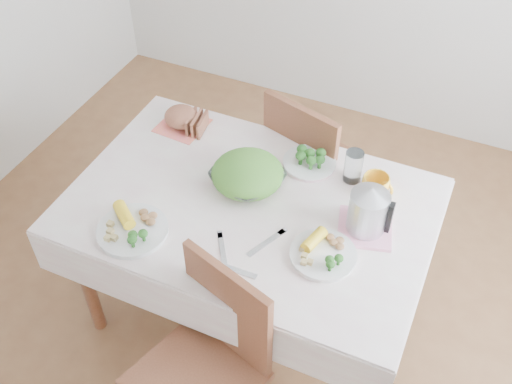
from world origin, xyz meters
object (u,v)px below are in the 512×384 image
at_px(chair_near, 195,378).
at_px(salad_bowl, 248,179).
at_px(yellow_mug, 375,185).
at_px(dinner_plate_right, 323,255).
at_px(chair_far, 320,168).
at_px(electric_kettle, 368,209).
at_px(dining_table, 250,262).
at_px(dinner_plate_left, 133,231).

height_order(chair_near, salad_bowl, chair_near).
distance_m(salad_bowl, yellow_mug, 0.54).
height_order(dinner_plate_right, yellow_mug, yellow_mug).
bearing_deg(chair_far, electric_kettle, 139.42).
bearing_deg(dining_table, salad_bowl, 118.95).
distance_m(salad_bowl, dinner_plate_right, 0.49).
relative_size(salad_bowl, electric_kettle, 1.34).
height_order(chair_near, dinner_plate_left, chair_near).
height_order(chair_far, dinner_plate_left, chair_far).
bearing_deg(dining_table, dinner_plate_left, -136.67).
bearing_deg(yellow_mug, chair_far, 133.57).
distance_m(dinner_plate_left, yellow_mug, 1.01).
distance_m(yellow_mug, electric_kettle, 0.23).
bearing_deg(salad_bowl, electric_kettle, -4.59).
bearing_deg(chair_far, dinner_plate_right, 125.80).
relative_size(dining_table, dinner_plate_left, 4.91).
distance_m(dining_table, yellow_mug, 0.69).
bearing_deg(yellow_mug, dinner_plate_right, -101.15).
relative_size(salad_bowl, yellow_mug, 2.45).
bearing_deg(electric_kettle, dinner_plate_left, -135.34).
distance_m(chair_near, salad_bowl, 0.84).
bearing_deg(dinner_plate_right, yellow_mug, 78.85).
height_order(dining_table, chair_far, chair_far).
bearing_deg(yellow_mug, dinner_plate_left, -143.13).
xyz_separation_m(chair_near, salad_bowl, (-0.13, 0.76, 0.33)).
relative_size(dinner_plate_left, yellow_mug, 2.42).
relative_size(dining_table, dinner_plate_right, 5.41).
distance_m(dinner_plate_left, electric_kettle, 0.93).
relative_size(chair_far, dinner_plate_right, 3.70).
relative_size(chair_near, electric_kettle, 4.34).
bearing_deg(salad_bowl, dining_table, -61.05).
xyz_separation_m(dining_table, salad_bowl, (-0.05, 0.10, 0.42)).
distance_m(chair_near, chair_far, 1.30).
distance_m(dinner_plate_right, yellow_mug, 0.42).
bearing_deg(electric_kettle, salad_bowl, -165.10).
relative_size(dinner_plate_left, dinner_plate_right, 1.10).
distance_m(chair_far, yellow_mug, 0.62).
xyz_separation_m(dinner_plate_left, yellow_mug, (0.81, 0.61, 0.04)).
height_order(dining_table, salad_bowl, salad_bowl).
bearing_deg(chair_far, salad_bowl, 90.76).
xyz_separation_m(dinner_plate_right, electric_kettle, (0.11, 0.20, 0.11)).
relative_size(dining_table, electric_kettle, 6.49).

